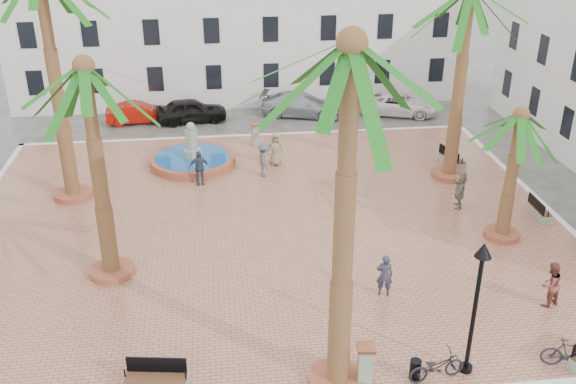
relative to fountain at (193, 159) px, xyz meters
name	(u,v)px	position (x,y,z in m)	size (l,w,h in m)	color
ground	(265,226)	(3.23, -7.00, -0.47)	(120.00, 120.00, 0.00)	#56544F
plaza	(265,224)	(3.23, -7.00, -0.39)	(26.00, 22.00, 0.15)	#A96A50
kerb_n	(249,136)	(3.23, 4.00, -0.39)	(26.30, 0.30, 0.16)	silver
kerb_e	(546,208)	(16.23, -7.00, -0.39)	(0.30, 22.30, 0.16)	silver
building_north	(239,26)	(3.23, 13.00, 4.30)	(30.40, 7.40, 9.50)	silver
fountain	(193,159)	(0.00, 0.00, 0.00)	(4.52, 4.52, 2.34)	#A75235
palm_sw	(87,93)	(-2.92, -10.35, 6.82)	(5.46, 5.46, 8.43)	#A75235
palm_s	(350,86)	(4.48, -17.21, 8.79)	(5.62, 5.62, 10.51)	#A75235
palm_e	(518,133)	(13.02, -9.36, 4.33)	(4.79, 4.79, 5.72)	#A75235
palm_ne	(468,12)	(12.91, -3.21, 7.86)	(5.74, 5.74, 9.56)	#A75235
bench_s	(156,382)	(-0.85, -16.84, -0.04)	(1.95, 0.86, 0.99)	gray
bench_e	(539,211)	(15.41, -7.83, -0.08)	(0.51, 1.63, 0.85)	gray
bench_ne	(451,160)	(13.55, -1.77, -0.05)	(1.02, 1.90, 0.96)	gray
lamppost_s	(478,287)	(8.48, -17.14, 2.73)	(0.49, 0.49, 4.50)	black
lamppost_e	(456,108)	(13.79, -1.00, 2.57)	(0.46, 0.46, 4.27)	black
bollard_se	(365,365)	(5.24, -17.40, 0.43)	(0.58, 0.58, 1.45)	gray
bollard_n	(255,134)	(3.50, 2.31, 0.34)	(0.55, 0.55, 1.28)	gray
litter_bin	(415,369)	(6.82, -17.29, 0.01)	(0.34, 0.34, 0.66)	black
cyclist_a	(385,275)	(6.99, -12.91, 0.50)	(0.60, 0.39, 1.63)	#2A2B41
bicycle_a	(437,367)	(7.43, -17.40, 0.15)	(0.62, 1.78, 0.94)	black
cyclist_b	(550,284)	(12.56, -14.22, 0.53)	(0.83, 0.65, 1.70)	brown
bicycle_b	(571,354)	(11.64, -17.40, 0.20)	(0.49, 1.73, 1.04)	black
pedestrian_fountain_a	(275,149)	(4.33, -0.61, 0.56)	(0.86, 0.56, 1.76)	#857452
pedestrian_fountain_b	(199,168)	(0.38, -2.56, 0.56)	(1.03, 0.43, 1.75)	#2D4055
pedestrian_north	(264,160)	(3.62, -1.92, 0.55)	(1.12, 0.64, 1.74)	#47484B
pedestrian_east	(460,189)	(12.17, -6.49, 0.57)	(1.64, 0.52, 1.77)	#796E5E
car_black	(191,110)	(-0.17, 7.21, 0.29)	(1.78, 4.42, 1.51)	black
car_red	(138,113)	(-3.47, 7.44, 0.18)	(1.37, 3.94, 1.30)	#961007
car_silver	(301,105)	(6.85, 7.55, 0.28)	(2.10, 5.18, 1.50)	#999AA1
car_white	(398,104)	(13.15, 7.08, 0.22)	(2.28, 4.94, 1.37)	white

